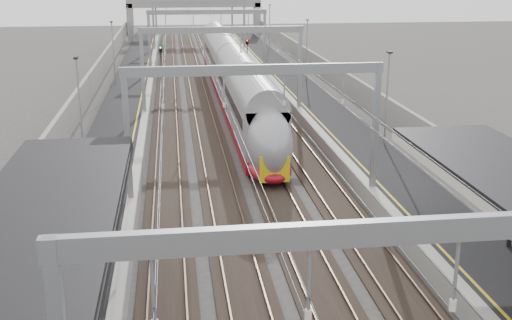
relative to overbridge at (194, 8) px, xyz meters
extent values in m
cube|color=black|center=(-8.00, -55.00, -4.81)|extent=(4.00, 120.00, 1.00)
cube|color=black|center=(8.00, -55.00, -4.81)|extent=(4.00, 120.00, 1.00)
cube|color=black|center=(-4.50, -55.00, -5.27)|extent=(2.40, 140.00, 0.08)
cube|color=brown|center=(-5.22, -55.00, -5.18)|extent=(0.07, 140.00, 0.14)
cube|color=brown|center=(-3.78, -55.00, -5.18)|extent=(0.07, 140.00, 0.14)
cube|color=black|center=(-1.50, -55.00, -5.27)|extent=(2.40, 140.00, 0.08)
cube|color=brown|center=(-2.22, -55.00, -5.18)|extent=(0.07, 140.00, 0.14)
cube|color=brown|center=(-0.78, -55.00, -5.18)|extent=(0.07, 140.00, 0.14)
cube|color=black|center=(1.50, -55.00, -5.27)|extent=(2.40, 140.00, 0.08)
cube|color=brown|center=(0.78, -55.00, -5.18)|extent=(0.07, 140.00, 0.14)
cube|color=brown|center=(2.22, -55.00, -5.18)|extent=(0.07, 140.00, 0.14)
cube|color=black|center=(4.50, -55.00, -5.27)|extent=(2.40, 140.00, 0.08)
cube|color=brown|center=(3.78, -55.00, -5.18)|extent=(0.07, 140.00, 0.14)
cube|color=brown|center=(5.22, -55.00, -5.18)|extent=(0.07, 140.00, 0.14)
cube|color=gray|center=(0.00, -98.00, 2.04)|extent=(13.00, 0.25, 0.50)
cube|color=gray|center=(-6.30, -78.00, -1.01)|extent=(0.28, 0.28, 6.60)
cube|color=gray|center=(6.30, -78.00, -1.01)|extent=(0.28, 0.28, 6.60)
cube|color=gray|center=(0.00, -78.00, 2.04)|extent=(13.00, 0.25, 0.50)
cube|color=gray|center=(-6.30, -58.00, -1.01)|extent=(0.28, 0.28, 6.60)
cube|color=gray|center=(6.30, -58.00, -1.01)|extent=(0.28, 0.28, 6.60)
cube|color=gray|center=(0.00, -58.00, 2.04)|extent=(13.00, 0.25, 0.50)
cube|color=gray|center=(-6.30, -38.00, -1.01)|extent=(0.28, 0.28, 6.60)
cube|color=gray|center=(6.30, -38.00, -1.01)|extent=(0.28, 0.28, 6.60)
cube|color=gray|center=(0.00, -38.00, 2.04)|extent=(13.00, 0.25, 0.50)
cube|color=gray|center=(-6.30, -18.00, -1.01)|extent=(0.28, 0.28, 6.60)
cube|color=gray|center=(6.30, -18.00, -1.01)|extent=(0.28, 0.28, 6.60)
cube|color=gray|center=(0.00, -18.00, 2.04)|extent=(13.00, 0.25, 0.50)
cube|color=gray|center=(-6.30, 0.00, -1.01)|extent=(0.28, 0.28, 6.60)
cube|color=gray|center=(6.30, 0.00, -1.01)|extent=(0.28, 0.28, 6.60)
cylinder|color=#262628|center=(-4.50, -50.00, 0.19)|extent=(0.03, 140.00, 0.03)
cylinder|color=#262628|center=(-1.50, -50.00, 0.19)|extent=(0.03, 140.00, 0.03)
cylinder|color=#262628|center=(1.50, -50.00, 0.19)|extent=(0.03, 140.00, 0.03)
cylinder|color=#262628|center=(4.50, -50.00, 0.19)|extent=(0.03, 140.00, 0.03)
cylinder|color=black|center=(-9.70, -86.00, -2.31)|extent=(0.20, 0.20, 4.00)
cube|color=gray|center=(0.00, 0.00, 0.89)|extent=(22.00, 2.20, 1.40)
cube|color=gray|center=(-10.50, 0.00, -2.21)|extent=(1.00, 2.20, 6.20)
cube|color=gray|center=(10.50, 0.00, -2.21)|extent=(1.00, 2.20, 6.20)
cube|color=gray|center=(-11.20, -55.00, -3.71)|extent=(0.30, 120.00, 3.20)
cube|color=gray|center=(11.20, -55.00, -3.71)|extent=(0.30, 120.00, 3.20)
cube|color=maroon|center=(1.50, -61.42, -4.71)|extent=(2.71, 23.05, 0.80)
cube|color=#929297|center=(1.50, -61.42, -2.81)|extent=(2.71, 23.05, 3.01)
cube|color=black|center=(1.50, -69.49, -5.03)|extent=(2.00, 2.41, 0.50)
cube|color=maroon|center=(1.50, -37.97, -4.71)|extent=(2.71, 23.05, 0.80)
cube|color=#929297|center=(1.50, -37.97, -2.81)|extent=(2.71, 23.05, 3.01)
cube|color=black|center=(1.50, -46.04, -5.03)|extent=(2.00, 2.41, 0.50)
ellipsoid|color=#929297|center=(1.50, -73.15, -3.11)|extent=(2.71, 5.21, 4.21)
cube|color=#E0B90B|center=(1.50, -75.30, -4.01)|extent=(1.70, 0.12, 1.50)
cube|color=black|center=(1.50, -74.85, -2.50)|extent=(1.60, 0.58, 0.94)
cylinder|color=black|center=(-5.20, -34.85, -3.81)|extent=(0.12, 0.12, 3.00)
cube|color=black|center=(-5.20, -34.85, -2.21)|extent=(0.32, 0.22, 0.75)
sphere|color=#0CE526|center=(-5.20, -34.98, -2.06)|extent=(0.16, 0.16, 0.16)
cylinder|color=black|center=(3.20, -35.46, -3.81)|extent=(0.12, 0.12, 3.00)
cube|color=black|center=(3.20, -35.46, -2.21)|extent=(0.32, 0.22, 0.75)
sphere|color=red|center=(3.20, -35.59, -2.06)|extent=(0.16, 0.16, 0.16)
cylinder|color=black|center=(5.40, -29.07, -3.81)|extent=(0.12, 0.12, 3.00)
cube|color=black|center=(5.40, -29.07, -2.21)|extent=(0.32, 0.22, 0.75)
sphere|color=red|center=(5.40, -29.20, -2.06)|extent=(0.16, 0.16, 0.16)
camera|label=1|loc=(-3.99, -108.98, 6.98)|focal=45.00mm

